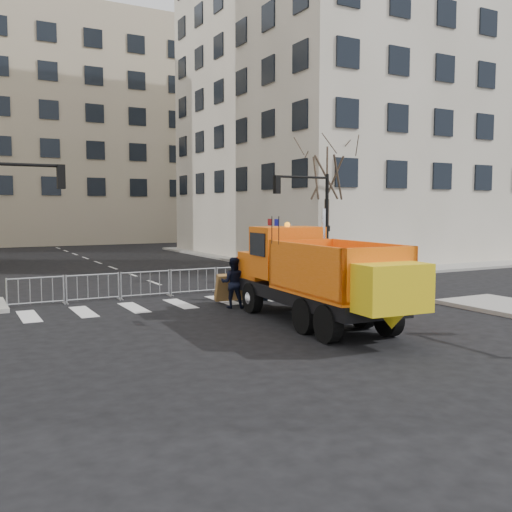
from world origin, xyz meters
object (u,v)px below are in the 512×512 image
newspaper_box (242,268)px  cop_c (266,277)px  plow_truck (317,273)px  cop_b (233,283)px  cop_a (249,277)px

newspaper_box → cop_c: bearing=-95.7°
cop_c → plow_truck: bearing=33.2°
plow_truck → cop_b: plow_truck is taller
cop_b → cop_c: size_ratio=0.99×
plow_truck → cop_c: bearing=-7.2°
cop_b → newspaper_box: bearing=-88.3°
plow_truck → cop_a: size_ratio=5.29×
cop_a → cop_b: (-1.35, -1.34, 0.03)m
newspaper_box → cop_b: bearing=-108.3°
plow_truck → cop_c: 5.10m
cop_a → cop_c: (0.59, -0.36, 0.04)m
plow_truck → newspaper_box: (2.56, 10.25, -0.91)m
cop_b → cop_c: bearing=-121.9°
plow_truck → cop_c: plow_truck is taller
cop_b → newspaper_box: cop_b is taller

